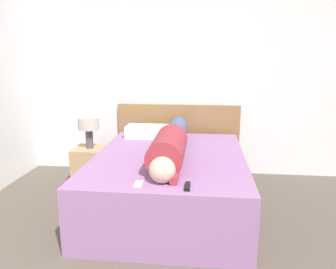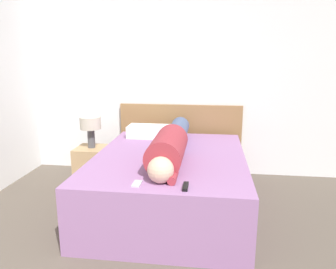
{
  "view_description": "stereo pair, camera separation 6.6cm",
  "coord_description": "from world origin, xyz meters",
  "px_view_note": "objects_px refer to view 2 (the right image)",
  "views": [
    {
      "loc": [
        0.21,
        -0.68,
        1.56
      ],
      "look_at": [
        -0.13,
        2.35,
        0.83
      ],
      "focal_mm": 35.0,
      "sensor_mm": 36.0,
      "label": 1
    },
    {
      "loc": [
        0.27,
        -0.67,
        1.56
      ],
      "look_at": [
        -0.13,
        2.35,
        0.83
      ],
      "focal_mm": 35.0,
      "sensor_mm": 36.0,
      "label": 2
    }
  ],
  "objects_px": {
    "tv_remote": "(186,186)",
    "cell_phone": "(137,184)",
    "bed": "(170,182)",
    "pillow_near_headboard": "(153,131)",
    "person_lying": "(171,144)",
    "table_lamp": "(91,125)",
    "nightstand": "(93,165)"
  },
  "relations": [
    {
      "from": "tv_remote",
      "to": "cell_phone",
      "type": "height_order",
      "value": "tv_remote"
    },
    {
      "from": "bed",
      "to": "tv_remote",
      "type": "height_order",
      "value": "tv_remote"
    },
    {
      "from": "tv_remote",
      "to": "pillow_near_headboard",
      "type": "bearing_deg",
      "value": 108.56
    },
    {
      "from": "person_lying",
      "to": "pillow_near_headboard",
      "type": "xyz_separation_m",
      "value": [
        -0.32,
        0.8,
        -0.06
      ]
    },
    {
      "from": "table_lamp",
      "to": "bed",
      "type": "bearing_deg",
      "value": -29.03
    },
    {
      "from": "bed",
      "to": "tv_remote",
      "type": "relative_size",
      "value": 13.13
    },
    {
      "from": "bed",
      "to": "pillow_near_headboard",
      "type": "relative_size",
      "value": 3.15
    },
    {
      "from": "table_lamp",
      "to": "pillow_near_headboard",
      "type": "bearing_deg",
      "value": 10.98
    },
    {
      "from": "cell_phone",
      "to": "table_lamp",
      "type": "bearing_deg",
      "value": 122.55
    },
    {
      "from": "nightstand",
      "to": "bed",
      "type": "bearing_deg",
      "value": -29.03
    },
    {
      "from": "pillow_near_headboard",
      "to": "cell_phone",
      "type": "distance_m",
      "value": 1.55
    },
    {
      "from": "nightstand",
      "to": "table_lamp",
      "type": "distance_m",
      "value": 0.51
    },
    {
      "from": "person_lying",
      "to": "pillow_near_headboard",
      "type": "height_order",
      "value": "person_lying"
    },
    {
      "from": "pillow_near_headboard",
      "to": "person_lying",
      "type": "bearing_deg",
      "value": -68.12
    },
    {
      "from": "nightstand",
      "to": "table_lamp",
      "type": "relative_size",
      "value": 1.2
    },
    {
      "from": "person_lying",
      "to": "nightstand",
      "type": "bearing_deg",
      "value": 148.63
    },
    {
      "from": "table_lamp",
      "to": "tv_remote",
      "type": "height_order",
      "value": "table_lamp"
    },
    {
      "from": "bed",
      "to": "tv_remote",
      "type": "xyz_separation_m",
      "value": [
        0.23,
        -0.84,
        0.3
      ]
    },
    {
      "from": "table_lamp",
      "to": "tv_remote",
      "type": "distance_m",
      "value": 1.91
    },
    {
      "from": "pillow_near_headboard",
      "to": "table_lamp",
      "type": "bearing_deg",
      "value": -169.02
    },
    {
      "from": "nightstand",
      "to": "person_lying",
      "type": "height_order",
      "value": "person_lying"
    },
    {
      "from": "nightstand",
      "to": "pillow_near_headboard",
      "type": "xyz_separation_m",
      "value": [
        0.75,
        0.15,
        0.42
      ]
    },
    {
      "from": "bed",
      "to": "person_lying",
      "type": "relative_size",
      "value": 1.1
    },
    {
      "from": "nightstand",
      "to": "person_lying",
      "type": "xyz_separation_m",
      "value": [
        1.07,
        -0.65,
        0.49
      ]
    },
    {
      "from": "table_lamp",
      "to": "person_lying",
      "type": "distance_m",
      "value": 1.26
    },
    {
      "from": "bed",
      "to": "table_lamp",
      "type": "xyz_separation_m",
      "value": [
        -1.05,
        0.58,
        0.45
      ]
    },
    {
      "from": "person_lying",
      "to": "tv_remote",
      "type": "relative_size",
      "value": 11.96
    },
    {
      "from": "bed",
      "to": "cell_phone",
      "type": "height_order",
      "value": "cell_phone"
    },
    {
      "from": "person_lying",
      "to": "tv_remote",
      "type": "distance_m",
      "value": 0.8
    },
    {
      "from": "bed",
      "to": "nightstand",
      "type": "distance_m",
      "value": 1.2
    },
    {
      "from": "bed",
      "to": "pillow_near_headboard",
      "type": "bearing_deg",
      "value": 112.37
    },
    {
      "from": "nightstand",
      "to": "cell_phone",
      "type": "bearing_deg",
      "value": -57.45
    }
  ]
}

